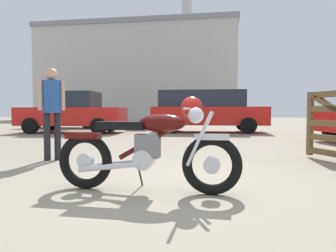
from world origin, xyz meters
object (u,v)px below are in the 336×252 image
object	(u,v)px
blue_hatchback_right	(207,110)
white_estate_far	(68,112)
silver_sedan_mid	(72,112)
vintage_motorcycle	(151,147)
bystander	(52,104)

from	to	relation	value
blue_hatchback_right	white_estate_far	distance (m)	7.67
silver_sedan_mid	vintage_motorcycle	bearing A→B (deg)	-63.92
bystander	silver_sedan_mid	distance (m)	7.49
vintage_motorcycle	silver_sedan_mid	xyz separation A→B (m)	(-4.44, 9.19, 0.34)
bystander	silver_sedan_mid	xyz separation A→B (m)	(-2.36, 7.11, -0.18)
bystander	blue_hatchback_right	world-z (taller)	blue_hatchback_right
blue_hatchback_right	white_estate_far	world-z (taller)	blue_hatchback_right
white_estate_far	blue_hatchback_right	bearing A→B (deg)	158.93
blue_hatchback_right	silver_sedan_mid	xyz separation A→B (m)	(-5.48, -0.77, -0.10)
vintage_motorcycle	bystander	xyz separation A→B (m)	(-2.07, 2.09, 0.53)
blue_hatchback_right	white_estate_far	xyz separation A→B (m)	(-7.12, 2.87, -0.10)
blue_hatchback_right	vintage_motorcycle	bearing A→B (deg)	-93.36
white_estate_far	silver_sedan_mid	world-z (taller)	same
blue_hatchback_right	silver_sedan_mid	world-z (taller)	blue_hatchback_right
vintage_motorcycle	bystander	bearing A→B (deg)	141.35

